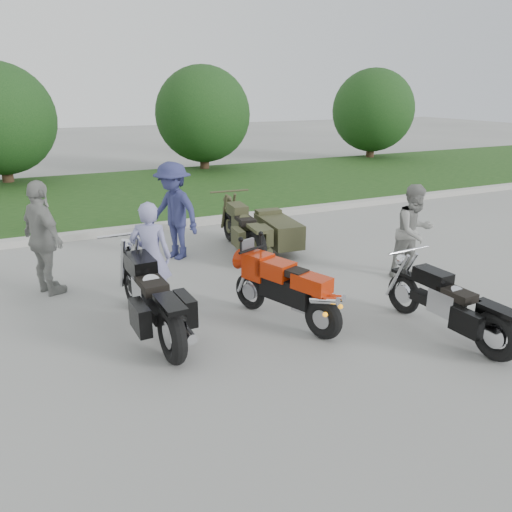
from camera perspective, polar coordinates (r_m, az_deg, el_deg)
name	(u,v)px	position (r m, az deg, el deg)	size (l,w,h in m)	color
ground	(264,344)	(6.60, 0.87, -9.97)	(80.00, 80.00, 0.00)	#A2A29C
curb	(151,227)	(11.89, -11.93, 3.23)	(60.00, 0.30, 0.15)	#B4B1A9
grass_strip	(118,195)	(15.86, -15.53, 6.77)	(60.00, 8.00, 0.14)	#355B1F
tree_mid_right	(203,114)	(19.83, -6.08, 15.80)	(3.60, 3.60, 4.00)	#3F2B1C
tree_far_right	(373,110)	(23.71, 13.23, 15.89)	(3.60, 3.60, 4.00)	#3F2B1C
sportbike_red	(287,288)	(6.91, 3.55, -3.68)	(0.85, 1.84, 0.91)	black
cruiser_left	(152,300)	(6.74, -11.79, -4.97)	(0.48, 2.56, 0.98)	black
cruiser_right	(452,307)	(7.07, 21.50, -5.50)	(0.43, 2.16, 0.83)	black
cruiser_sidecar	(264,231)	(9.98, 0.97, 2.84)	(1.29, 2.42, 0.93)	black
person_stripe	(151,257)	(7.45, -11.93, -0.06)	(0.60, 0.39, 1.64)	#898ABB
person_grey	(414,231)	(9.00, 17.62, 2.69)	(0.79, 0.62, 1.63)	gray
person_denim	(174,211)	(9.66, -9.39, 5.09)	(1.20, 0.69, 1.86)	navy
person_back	(43,239)	(8.50, -23.12, 1.85)	(1.08, 0.45, 1.84)	gray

